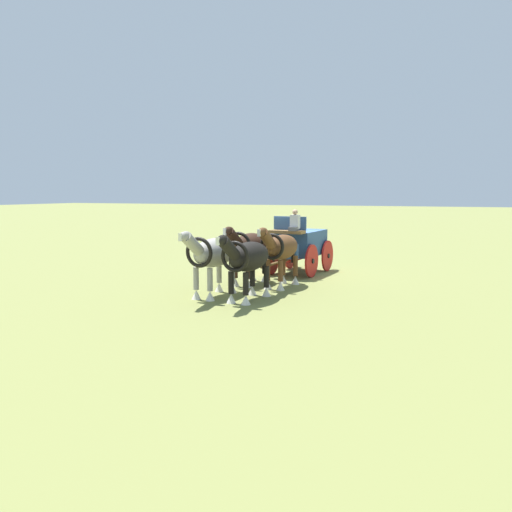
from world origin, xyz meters
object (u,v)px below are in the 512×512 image
at_px(draft_horse_rear_near, 280,249).
at_px(draft_horse_rear_off, 249,248).
at_px(show_wagon, 299,244).
at_px(draft_horse_lead_near, 247,258).
at_px(draft_horse_lead_off, 212,255).

distance_m(draft_horse_rear_near, draft_horse_rear_off, 1.30).
relative_size(show_wagon, draft_horse_lead_near, 1.75).
distance_m(draft_horse_rear_off, draft_horse_lead_near, 2.91).
bearing_deg(draft_horse_rear_off, draft_horse_rear_near, 85.50).
bearing_deg(draft_horse_lead_near, show_wagon, -178.06).
height_order(show_wagon, draft_horse_lead_near, show_wagon).
distance_m(draft_horse_rear_near, draft_horse_lead_near, 2.59).
bearing_deg(draft_horse_rear_off, show_wagon, 164.98).
xyz_separation_m(show_wagon, draft_horse_rear_near, (3.46, 0.39, 0.16)).
xyz_separation_m(show_wagon, draft_horse_rear_off, (3.36, -0.90, 0.15)).
relative_size(draft_horse_rear_off, draft_horse_lead_off, 0.98).
distance_m(draft_horse_rear_off, draft_horse_lead_off, 2.60).
xyz_separation_m(draft_horse_rear_near, draft_horse_lead_off, (2.49, -1.49, 0.01)).
height_order(show_wagon, draft_horse_rear_near, show_wagon).
relative_size(show_wagon, draft_horse_rear_off, 1.80).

